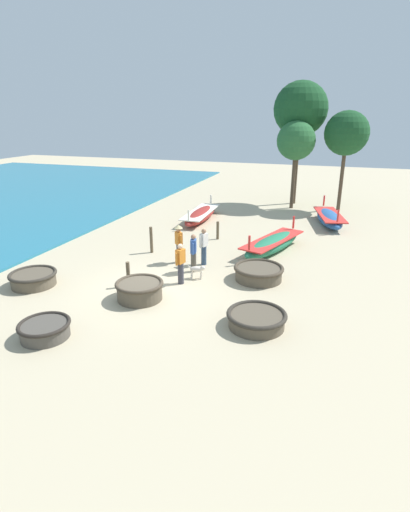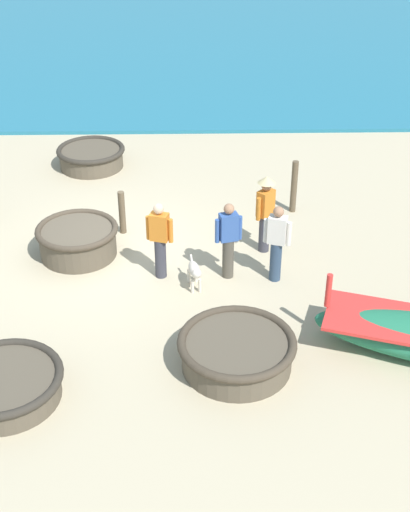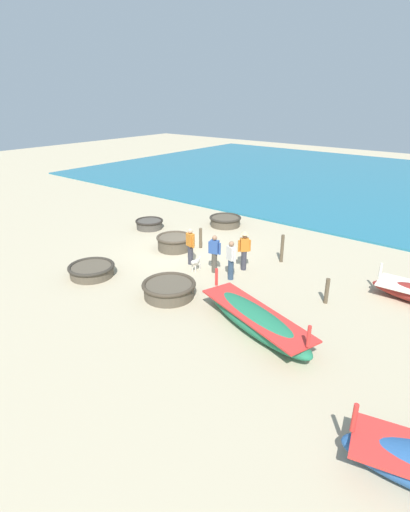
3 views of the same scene
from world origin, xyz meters
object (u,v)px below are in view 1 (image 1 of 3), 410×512
Objects in this scene: mooring_post_mid_beach at (151,240)px; fisherman_standing_left at (179,241)px; long_boat_white_hull at (329,218)px; mooring_post_inland at (128,274)px; long_boat_blue_hull at (201,215)px; tree_leftmost at (347,134)px; long_boat_ochre_hull at (273,244)px; fisherman_by_coracle at (181,263)px; coracle_nearest at (33,278)px; dog at (198,270)px; fisherman_with_hat at (193,252)px; coracle_center at (259,272)px; tree_center at (301,109)px; fisherman_crouching at (204,246)px; mooring_post_shoreline at (218,230)px; coracle_front_left at (45,329)px; tree_right_mid at (296,141)px; coracle_far_left at (140,290)px; coracle_beside_post at (257,319)px.

fisherman_standing_left is at bearing -25.46° from mooring_post_mid_beach.
mooring_post_inland is (-6.61, -11.54, 0.10)m from long_boat_white_hull.
long_boat_blue_hull is 0.79× the size of tree_leftmost.
long_boat_ochre_hull is 2.99× the size of fisherman_by_coracle.
long_boat_white_hull is at bearing 65.42° from fisherman_by_coracle.
mooring_post_inland is at bearing -153.30° from fisherman_by_coracle.
tree_leftmost is (7.02, 15.61, 4.38)m from mooring_post_inland.
dog is at bearing 24.89° from coracle_nearest.
dog is (0.40, -0.64, -0.46)m from fisherman_with_hat.
fisherman_standing_left is 1.74× the size of mooring_post_inland.
coracle_center is at bearing 26.24° from mooring_post_inland.
fisherman_crouching is at bearing -98.59° from tree_center.
mooring_post_shoreline is (-3.04, 4.54, 0.16)m from coracle_center.
coracle_front_left is 3.98m from mooring_post_inland.
fisherman_standing_left is 0.30× the size of tree_right_mid.
long_boat_blue_hull is 3.16× the size of fisherman_with_hat.
mooring_post_mid_beach is (-7.50, -7.79, 0.23)m from long_boat_white_hull.
long_boat_white_hull is at bearing 51.55° from coracle_nearest.
fisherman_standing_left is at bearing -173.71° from fisherman_crouching.
long_boat_ochre_hull is (5.08, -4.37, 0.04)m from long_boat_blue_hull.
coracle_far_left is 0.37× the size of long_boat_white_hull.
coracle_front_left is 0.94× the size of fisherman_crouching.
coracle_nearest is 3.56m from mooring_post_inland.
long_boat_ochre_hull is 12.57m from tree_center.
fisherman_with_hat is at bearing -30.96° from mooring_post_mid_beach.
mooring_post_shoreline reaches higher than coracle_beside_post.
fisherman_standing_left is 1.24m from fisherman_with_hat.
coracle_beside_post is 6.14m from coracle_front_left.
long_boat_ochre_hull is 11.20m from tree_leftmost.
fisherman_by_coracle reaches higher than dog.
long_boat_ochre_hull is at bearing -40.71° from long_boat_blue_hull.
coracle_front_left is 0.94× the size of fisherman_by_coracle.
fisherman_by_coracle is at bearing -75.02° from long_boat_blue_hull.
coracle_nearest reaches higher than coracle_front_left.
coracle_beside_post is 0.95× the size of coracle_center.
tree_leftmost reaches higher than mooring_post_shoreline.
fisherman_standing_left is 3.09m from mooring_post_inland.
tree_right_mid is at bearing 76.82° from coracle_front_left.
tree_leftmost is (5.30, 14.75, 4.03)m from fisherman_by_coracle.
mooring_post_mid_beach reaches higher than mooring_post_inland.
tree_center is at bearing 81.44° from fisherman_with_hat.
tree_center is (4.70, 6.69, 6.00)m from long_boat_blue_hull.
coracle_nearest is 1.41× the size of mooring_post_mid_beach.
coracle_front_left is 0.26× the size of tree_right_mid.
mooring_post_shoreline is at bearing 78.48° from mooring_post_inland.
coracle_beside_post is at bearing -86.44° from tree_center.
fisherman_by_coracle is (2.22, 4.81, 0.58)m from coracle_front_left.
dog is at bearing -117.42° from long_boat_ochre_hull.
tree_leftmost is at bearing 74.82° from long_boat_ochre_hull.
coracle_beside_post is at bearing -40.70° from mooring_post_mid_beach.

